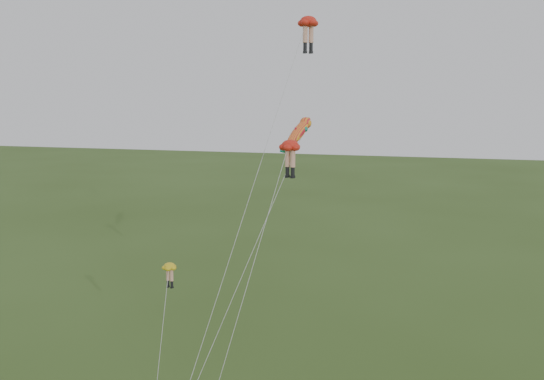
# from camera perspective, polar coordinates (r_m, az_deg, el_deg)

# --- Properties ---
(legs_kite_red_high) EXTENTS (5.34, 15.14, 23.54)m
(legs_kite_red_high) POSITION_cam_1_polar(r_m,az_deg,el_deg) (46.28, 3.30, 14.96)
(legs_kite_red_high) COLOR red
(legs_kite_red_high) RESTS_ON ground
(legs_kite_red_mid) EXTENTS (3.88, 7.87, 14.93)m
(legs_kite_red_mid) POSITION_cam_1_polar(r_m,az_deg,el_deg) (38.76, 1.62, 3.63)
(legs_kite_red_mid) COLOR red
(legs_kite_red_mid) RESTS_ON ground
(legs_kite_yellow) EXTENTS (1.10, 3.03, 7.51)m
(legs_kite_yellow) POSITION_cam_1_polar(r_m,az_deg,el_deg) (38.25, -9.68, -7.77)
(legs_kite_yellow) COLOR gold
(legs_kite_yellow) RESTS_ON ground
(fish_kite) EXTENTS (4.97, 12.35, 16.47)m
(fish_kite) POSITION_cam_1_polar(r_m,az_deg,el_deg) (43.24, 2.48, 5.35)
(fish_kite) COLOR #FFA220
(fish_kite) RESTS_ON ground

